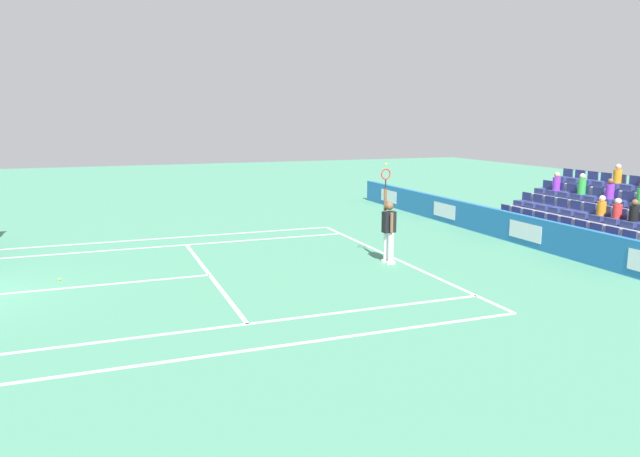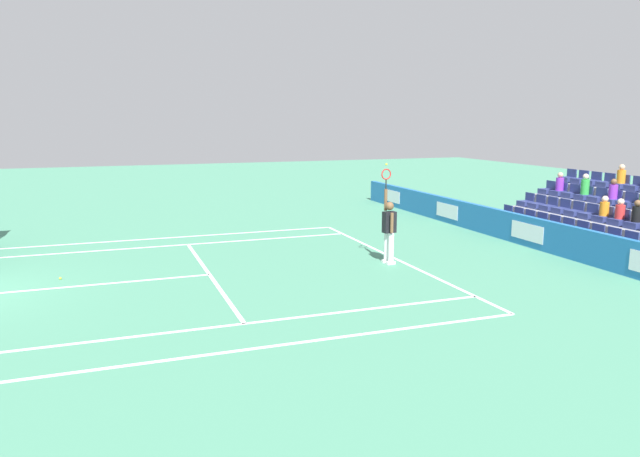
# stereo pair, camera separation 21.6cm
# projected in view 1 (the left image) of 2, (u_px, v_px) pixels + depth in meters

# --- Properties ---
(line_baseline) EXTENTS (10.97, 0.10, 0.01)m
(line_baseline) POSITION_uv_depth(u_px,v_px,m) (394.00, 258.00, 17.77)
(line_baseline) COLOR white
(line_baseline) RESTS_ON ground
(line_service) EXTENTS (8.23, 0.10, 0.01)m
(line_service) POSITION_uv_depth(u_px,v_px,m) (210.00, 275.00, 15.85)
(line_service) COLOR white
(line_service) RESTS_ON ground
(line_centre_service) EXTENTS (0.10, 6.40, 0.01)m
(line_centre_service) POSITION_uv_depth(u_px,v_px,m) (80.00, 287.00, 14.73)
(line_centre_service) COLOR white
(line_centre_service) RESTS_ON ground
(line_singles_sideline_left) EXTENTS (0.10, 11.89, 0.01)m
(line_singles_sideline_left) POSITION_uv_depth(u_px,v_px,m) (172.00, 246.00, 19.47)
(line_singles_sideline_left) COLOR white
(line_singles_sideline_left) RESTS_ON ground
(line_singles_sideline_right) EXTENTS (0.10, 11.89, 0.01)m
(line_singles_sideline_right) POSITION_uv_depth(u_px,v_px,m) (225.00, 327.00, 11.90)
(line_singles_sideline_right) COLOR white
(line_singles_sideline_right) RESTS_ON ground
(line_doubles_sideline_left) EXTENTS (0.10, 11.89, 0.01)m
(line_doubles_sideline_left) POSITION_uv_depth(u_px,v_px,m) (167.00, 238.00, 20.73)
(line_doubles_sideline_left) COLOR white
(line_doubles_sideline_left) RESTS_ON ground
(line_doubles_sideline_right) EXTENTS (0.10, 11.89, 0.01)m
(line_doubles_sideline_right) POSITION_uv_depth(u_px,v_px,m) (241.00, 351.00, 10.64)
(line_doubles_sideline_right) COLOR white
(line_doubles_sideline_right) RESTS_ON ground
(line_centre_mark) EXTENTS (0.10, 0.20, 0.01)m
(line_centre_mark) POSITION_uv_depth(u_px,v_px,m) (391.00, 258.00, 17.73)
(line_centre_mark) COLOR white
(line_centre_mark) RESTS_ON ground
(sponsor_barrier) EXTENTS (23.93, 0.22, 0.98)m
(sponsor_barrier) POSITION_uv_depth(u_px,v_px,m) (528.00, 231.00, 19.38)
(sponsor_barrier) COLOR #1E66AD
(sponsor_barrier) RESTS_ON ground
(tennis_player) EXTENTS (0.53, 0.38, 2.85)m
(tennis_player) POSITION_uv_depth(u_px,v_px,m) (389.00, 229.00, 16.98)
(tennis_player) COLOR white
(tennis_player) RESTS_ON ground
(stadium_stand) EXTENTS (6.20, 3.80, 2.63)m
(stadium_stand) POSITION_uv_depth(u_px,v_px,m) (598.00, 220.00, 20.36)
(stadium_stand) COLOR gray
(stadium_stand) RESTS_ON ground
(loose_tennis_ball) EXTENTS (0.07, 0.07, 0.07)m
(loose_tennis_ball) POSITION_uv_depth(u_px,v_px,m) (60.00, 279.00, 15.30)
(loose_tennis_ball) COLOR #D1E533
(loose_tennis_ball) RESTS_ON ground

